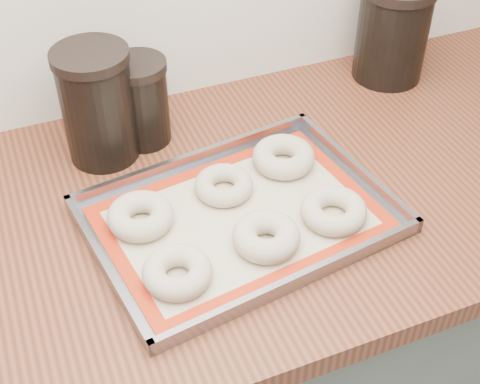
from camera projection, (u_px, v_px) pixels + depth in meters
name	position (u px, v px, depth m)	size (l,w,h in m)	color
cabinet	(289.00, 341.00, 1.45)	(3.00, 0.65, 0.86)	#586458
countertop	(301.00, 185.00, 1.15)	(3.06, 0.68, 0.04)	brown
baking_tray	(240.00, 217.00, 1.05)	(0.50, 0.39, 0.03)	gray
baking_mat	(240.00, 218.00, 1.05)	(0.46, 0.35, 0.00)	#C6B793
bagel_front_left	(177.00, 272.00, 0.95)	(0.10, 0.10, 0.03)	beige
bagel_front_mid	(266.00, 236.00, 1.00)	(0.10, 0.10, 0.04)	beige
bagel_front_right	(334.00, 211.00, 1.04)	(0.10, 0.10, 0.03)	beige
bagel_back_left	(141.00, 216.00, 1.03)	(0.10, 0.10, 0.04)	beige
bagel_back_mid	(224.00, 185.00, 1.09)	(0.10, 0.10, 0.03)	beige
bagel_back_right	(284.00, 157.00, 1.14)	(0.11, 0.11, 0.04)	beige
canister_left	(98.00, 105.00, 1.12)	(0.13, 0.13, 0.20)	black
canister_mid	(140.00, 101.00, 1.17)	(0.10, 0.10, 0.16)	black
canister_right	(393.00, 31.00, 1.32)	(0.15, 0.15, 0.20)	black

